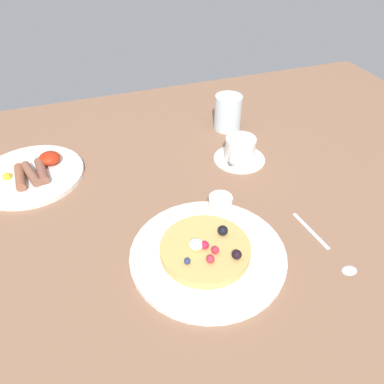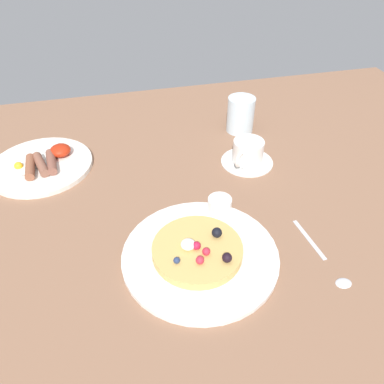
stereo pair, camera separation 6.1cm
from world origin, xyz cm
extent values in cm
cube|color=#886048|center=(0.00, 0.00, -1.50)|extent=(182.84, 114.82, 3.00)
cylinder|color=white|center=(4.81, -16.17, 0.50)|extent=(28.33, 28.33, 1.00)
cylinder|color=tan|center=(4.30, -15.99, 1.84)|extent=(16.30, 16.30, 1.68)
sphere|color=black|center=(8.35, -14.33, 3.64)|extent=(1.91, 1.91, 1.91)
sphere|color=#C3293C|center=(3.79, -19.68, 3.41)|extent=(1.46, 1.46, 1.46)
sphere|color=red|center=(5.34, -18.07, 3.40)|extent=(1.43, 1.43, 1.43)
sphere|color=red|center=(4.03, -16.39, 3.45)|extent=(1.53, 1.53, 1.53)
sphere|color=black|center=(8.36, -20.36, 3.55)|extent=(1.73, 1.73, 1.73)
sphere|color=navy|center=(0.41, -18.67, 3.27)|extent=(1.16, 1.16, 1.16)
ellipsoid|color=white|center=(2.68, -15.76, 3.47)|extent=(2.63, 2.63, 1.58)
cylinder|color=white|center=(11.55, -5.77, 2.45)|extent=(4.83, 4.83, 2.89)
cylinder|color=#581915|center=(11.55, -5.77, 3.03)|extent=(3.96, 3.96, 0.35)
cylinder|color=white|center=(-24.96, 19.87, 0.57)|extent=(23.88, 23.88, 1.13)
cylinder|color=brown|center=(-22.24, 18.37, 2.17)|extent=(3.03, 8.70, 2.07)
cylinder|color=brown|center=(-24.58, 17.91, 2.17)|extent=(4.43, 8.76, 2.07)
cylinder|color=brown|center=(-26.91, 17.45, 2.17)|extent=(2.58, 8.63, 2.07)
ellipsoid|color=white|center=(-29.61, 18.77, 1.43)|extent=(7.87, 6.69, 0.60)
sphere|color=yellow|center=(-29.61, 18.77, 1.93)|extent=(2.00, 2.00, 2.00)
ellipsoid|color=#B82710|center=(-20.26, 22.47, 2.50)|extent=(4.95, 4.95, 2.72)
cylinder|color=white|center=(23.49, 10.33, 0.30)|extent=(12.56, 12.56, 0.61)
cylinder|color=white|center=(23.49, 10.33, 3.28)|extent=(7.31, 7.31, 5.34)
torus|color=white|center=(20.18, 7.06, 3.55)|extent=(3.26, 3.24, 3.79)
cylinder|color=olive|center=(23.49, 10.33, 4.99)|extent=(6.21, 6.21, 0.43)
cube|color=silver|center=(26.08, -16.87, 0.15)|extent=(1.72, 10.74, 0.30)
ellipsoid|color=silver|center=(27.00, -27.55, 0.30)|extent=(2.86, 2.20, 0.60)
cylinder|color=silver|center=(26.84, 25.55, 4.72)|extent=(7.27, 7.27, 9.45)
camera|label=1|loc=(-13.18, -58.26, 52.44)|focal=35.23mm
camera|label=2|loc=(-7.38, -59.98, 52.44)|focal=35.23mm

